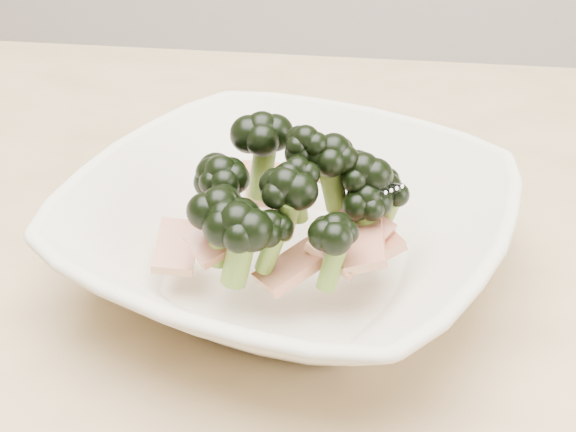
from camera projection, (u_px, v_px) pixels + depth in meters
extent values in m
cube|color=tan|center=(171.00, 269.00, 0.61)|extent=(1.20, 0.80, 0.04)
imported|color=beige|center=(288.00, 233.00, 0.55)|extent=(0.37, 0.37, 0.07)
cylinder|color=#5A7928|center=(361.00, 203.00, 0.53)|extent=(0.03, 0.03, 0.05)
ellipsoid|color=black|center=(363.00, 169.00, 0.52)|extent=(0.04, 0.04, 0.03)
cylinder|color=#5A7928|center=(305.00, 171.00, 0.52)|extent=(0.02, 0.02, 0.03)
ellipsoid|color=black|center=(306.00, 147.00, 0.51)|extent=(0.03, 0.03, 0.02)
cylinder|color=#5A7928|center=(366.00, 224.00, 0.53)|extent=(0.02, 0.02, 0.03)
ellipsoid|color=black|center=(367.00, 198.00, 0.52)|extent=(0.04, 0.04, 0.03)
cylinder|color=#5A7928|center=(239.00, 257.00, 0.50)|extent=(0.02, 0.02, 0.04)
ellipsoid|color=black|center=(238.00, 222.00, 0.48)|extent=(0.04, 0.04, 0.03)
cylinder|color=#5A7928|center=(375.00, 203.00, 0.56)|extent=(0.02, 0.02, 0.04)
ellipsoid|color=black|center=(377.00, 174.00, 0.55)|extent=(0.03, 0.03, 0.03)
cylinder|color=#5A7928|center=(263.00, 167.00, 0.55)|extent=(0.02, 0.02, 0.05)
ellipsoid|color=black|center=(262.00, 129.00, 0.54)|extent=(0.04, 0.04, 0.03)
cylinder|color=#5A7928|center=(305.00, 170.00, 0.52)|extent=(0.02, 0.02, 0.04)
ellipsoid|color=black|center=(306.00, 139.00, 0.51)|extent=(0.03, 0.03, 0.02)
cylinder|color=#5A7928|center=(332.00, 184.00, 0.53)|extent=(0.02, 0.02, 0.04)
ellipsoid|color=black|center=(334.00, 150.00, 0.51)|extent=(0.04, 0.04, 0.03)
cylinder|color=#5A7928|center=(220.00, 200.00, 0.54)|extent=(0.02, 0.02, 0.03)
ellipsoid|color=black|center=(218.00, 172.00, 0.53)|extent=(0.04, 0.04, 0.03)
cylinder|color=#5A7928|center=(284.00, 200.00, 0.51)|extent=(0.01, 0.01, 0.03)
ellipsoid|color=black|center=(284.00, 177.00, 0.50)|extent=(0.03, 0.03, 0.02)
cylinder|color=#5A7928|center=(270.00, 251.00, 0.50)|extent=(0.02, 0.01, 0.03)
ellipsoid|color=black|center=(270.00, 224.00, 0.49)|extent=(0.03, 0.03, 0.02)
cylinder|color=#5A7928|center=(297.00, 198.00, 0.51)|extent=(0.01, 0.02, 0.04)
ellipsoid|color=black|center=(297.00, 169.00, 0.50)|extent=(0.03, 0.03, 0.02)
cylinder|color=#5A7928|center=(385.00, 215.00, 0.54)|extent=(0.02, 0.02, 0.04)
ellipsoid|color=black|center=(387.00, 187.00, 0.53)|extent=(0.03, 0.03, 0.03)
cylinder|color=#5A7928|center=(285.00, 216.00, 0.51)|extent=(0.02, 0.02, 0.04)
ellipsoid|color=black|center=(285.00, 184.00, 0.49)|extent=(0.04, 0.04, 0.03)
cylinder|color=#5A7928|center=(334.00, 261.00, 0.50)|extent=(0.02, 0.02, 0.04)
ellipsoid|color=black|center=(335.00, 227.00, 0.48)|extent=(0.03, 0.03, 0.03)
cylinder|color=#5A7928|center=(222.00, 203.00, 0.53)|extent=(0.02, 0.02, 0.04)
ellipsoid|color=black|center=(221.00, 172.00, 0.52)|extent=(0.04, 0.04, 0.03)
cylinder|color=#5A7928|center=(221.00, 238.00, 0.51)|extent=(0.02, 0.02, 0.04)
ellipsoid|color=black|center=(219.00, 205.00, 0.49)|extent=(0.04, 0.04, 0.03)
cube|color=maroon|center=(292.00, 267.00, 0.51)|extent=(0.05, 0.05, 0.02)
cube|color=maroon|center=(177.00, 246.00, 0.54)|extent=(0.03, 0.05, 0.02)
cube|color=maroon|center=(223.00, 235.00, 0.51)|extent=(0.05, 0.05, 0.03)
cube|color=maroon|center=(371.00, 244.00, 0.53)|extent=(0.05, 0.05, 0.02)
cube|color=maroon|center=(264.00, 184.00, 0.60)|extent=(0.04, 0.06, 0.01)
cube|color=maroon|center=(351.00, 237.00, 0.52)|extent=(0.06, 0.06, 0.03)
cube|color=maroon|center=(363.00, 244.00, 0.51)|extent=(0.03, 0.05, 0.02)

